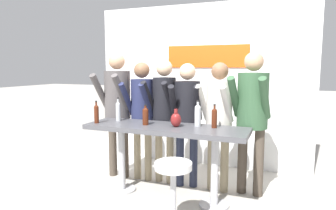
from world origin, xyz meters
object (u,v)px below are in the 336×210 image
tasting_table (165,138)px  wine_bottle_1 (96,113)px  person_right (252,108)px  person_center_right (219,112)px  person_center (187,111)px  person_center_left (164,107)px  decorative_vase (176,120)px  wine_bottle_0 (118,110)px  bar_stool (173,185)px  wine_bottle_3 (214,117)px  wine_bottle_2 (145,115)px  person_far_left (117,101)px  wine_bottle_4 (198,114)px  person_left (142,107)px

tasting_table → wine_bottle_1: bearing=-170.7°
person_right → person_center_right: bearing=-166.8°
person_center → person_center_left: bearing=166.1°
decorative_vase → wine_bottle_0: bearing=173.8°
wine_bottle_1 → decorative_vase: size_ratio=1.33×
tasting_table → bar_stool: 0.80m
bar_stool → person_center_right: (0.21, 1.11, 0.60)m
bar_stool → person_right: bearing=61.4°
wine_bottle_3 → wine_bottle_2: bearing=-170.9°
person_far_left → decorative_vase: person_far_left is taller
person_far_left → person_center: 1.08m
person_center_right → wine_bottle_0: person_center_right is taller
person_far_left → tasting_table: bearing=-22.9°
person_far_left → wine_bottle_4: (1.32, -0.30, -0.08)m
person_far_left → person_right: bearing=3.6°
person_center_right → wine_bottle_1: size_ratio=5.85×
person_left → wine_bottle_2: person_left is taller
tasting_table → wine_bottle_4: 0.50m
person_far_left → wine_bottle_0: bearing=-55.5°
wine_bottle_4 → person_right: bearing=31.0°
bar_stool → wine_bottle_3: wine_bottle_3 is taller
person_far_left → person_center_left: person_far_left is taller
person_center → decorative_vase: bearing=-99.6°
wine_bottle_3 → decorative_vase: wine_bottle_3 is taller
decorative_vase → bar_stool: bearing=-72.0°
person_left → person_far_left: bearing=-176.4°
person_center_right → wine_bottle_0: bearing=-154.9°
wine_bottle_2 → wine_bottle_3: wine_bottle_3 is taller
person_left → wine_bottle_1: size_ratio=5.88×
bar_stool → person_center_right: person_center_right is taller
person_center_left → person_right: person_right is taller
person_center_left → wine_bottle_1: size_ratio=5.99×
bar_stool → person_center_right: 1.28m
wine_bottle_1 → wine_bottle_4: wine_bottle_4 is taller
wine_bottle_3 → tasting_table: bearing=-169.5°
person_center_left → wine_bottle_3: 0.88m
person_center_right → person_far_left: bearing=-169.6°
person_left → wine_bottle_4: person_left is taller
person_center_left → wine_bottle_4: bearing=-26.4°
person_far_left → wine_bottle_4: size_ratio=5.78×
person_center_left → person_right: size_ratio=0.95×
person_center_left → person_center: (0.35, -0.02, -0.04)m
wine_bottle_2 → wine_bottle_3: size_ratio=0.90×
person_far_left → person_center_right: 1.51m
tasting_table → person_center_right: person_center_right is taller
tasting_table → bar_stool: tasting_table is taller
wine_bottle_1 → wine_bottle_2: (0.64, 0.12, -0.01)m
tasting_table → decorative_vase: size_ratio=9.20×
person_center_right → tasting_table: bearing=-131.4°
bar_stool → wine_bottle_2: 1.05m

